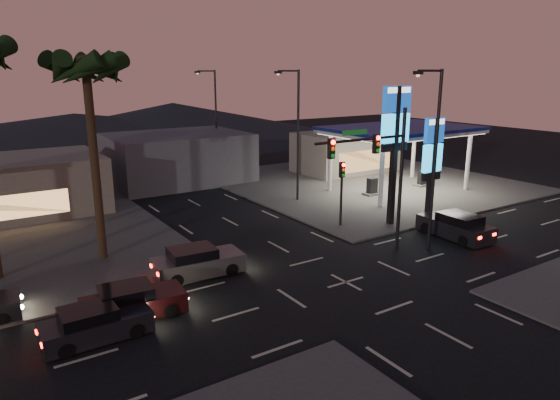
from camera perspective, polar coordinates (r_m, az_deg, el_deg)
ground at (r=24.58m, az=7.54°, el=-9.30°), size 140.00×140.00×0.00m
corner_lot_ne at (r=46.17m, az=9.74°, el=2.02°), size 24.00×24.00×0.12m
gas_station at (r=42.56m, az=13.71°, el=7.63°), size 12.20×8.20×5.47m
convenience_store at (r=50.79m, az=7.66°, el=5.45°), size 10.00×6.00×4.00m
pylon_sign_tall at (r=32.56m, az=13.05°, el=8.00°), size 2.20×0.35×9.00m
pylon_sign_short at (r=33.98m, az=17.04°, el=5.04°), size 1.60×0.35×7.00m
traffic_signal_mast at (r=26.94m, az=11.24°, el=4.29°), size 6.10×0.39×8.00m
pedestal_signal at (r=32.15m, az=7.08°, el=1.91°), size 0.32×0.39×4.30m
streetlight_near at (r=28.41m, az=17.11°, el=5.45°), size 2.14×0.25×10.00m
streetlight_mid at (r=37.97m, az=1.83°, el=8.21°), size 2.14×0.25×10.00m
streetlight_far at (r=50.03m, az=-7.54°, el=9.61°), size 2.14×0.25×10.00m
palm_a at (r=27.05m, az=-21.21°, el=12.61°), size 4.41×4.41×10.86m
building_far_mid at (r=46.74m, az=-11.62°, el=4.76°), size 12.00×9.00×4.40m
hill_right at (r=82.83m, az=-12.09°, el=9.08°), size 50.00×50.00×5.00m
hill_center at (r=78.72m, az=-22.36°, el=7.69°), size 60.00×60.00×4.00m
car_lane_a_front at (r=20.61m, az=-20.42°, el=-13.17°), size 4.11×1.78×1.33m
car_lane_a_mid at (r=21.83m, az=-16.55°, el=-11.15°), size 4.36×2.11×1.38m
car_lane_b_front at (r=25.25m, az=-9.45°, el=-7.04°), size 4.63×2.20×1.47m
suv_station at (r=32.25m, az=19.46°, el=-2.84°), size 2.22×4.74×1.55m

